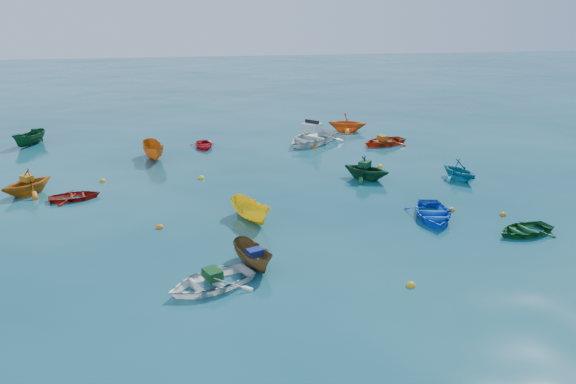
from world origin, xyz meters
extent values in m
plane|color=#0A3D48|center=(0.00, 0.00, 0.00)|extent=(160.00, 160.00, 0.00)
imported|color=white|center=(-4.34, -4.00, 0.00)|extent=(4.06, 3.61, 0.70)
imported|color=brown|center=(-2.60, -2.50, 0.00)|extent=(1.88, 2.84, 1.03)
imported|color=blue|center=(6.53, 1.20, 0.00)|extent=(3.17, 3.91, 0.72)
imported|color=#C26812|center=(-13.90, 7.99, 0.00)|extent=(3.78, 3.80, 1.51)
imported|color=yellow|center=(-2.23, 2.36, 0.00)|extent=(2.27, 3.15, 1.14)
imported|color=#135221|center=(9.91, -1.20, 0.00)|extent=(3.18, 2.60, 0.58)
imported|color=teal|center=(10.47, 6.79, 0.00)|extent=(2.87, 3.08, 1.31)
imported|color=#9E180D|center=(-11.21, 6.76, 0.00)|extent=(2.96, 2.41, 0.54)
imported|color=#C86312|center=(-7.55, 14.12, 0.00)|extent=(1.92, 3.48, 1.27)
imported|color=#0F4321|center=(5.08, 7.68, 0.00)|extent=(3.72, 3.69, 1.48)
imported|color=red|center=(8.66, 15.32, 0.00)|extent=(3.96, 3.37, 0.70)
imported|color=red|center=(-4.26, 16.58, 0.00)|extent=(2.08, 2.71, 0.52)
imported|color=orange|center=(7.13, 19.90, 0.00)|extent=(3.70, 3.46, 1.57)
imported|color=#0F441E|center=(-16.66, 19.21, 0.00)|extent=(2.36, 3.17, 1.15)
imported|color=silver|center=(3.61, 16.57, 0.00)|extent=(6.03, 5.99, 1.63)
cube|color=#10431A|center=(-4.25, -3.95, 0.52)|extent=(0.81, 0.89, 0.35)
cube|color=navy|center=(-2.55, -2.64, 0.66)|extent=(0.70, 0.62, 0.28)
cube|color=orange|center=(-13.86, 8.02, 0.91)|extent=(0.79, 0.78, 0.31)
cube|color=#104220|center=(5.01, 7.75, 0.91)|extent=(0.87, 0.89, 0.34)
cube|color=#B26212|center=(8.56, 15.29, 0.52)|extent=(0.73, 0.83, 0.34)
sphere|color=gold|center=(3.04, -5.08, 0.00)|extent=(0.36, 0.36, 0.36)
sphere|color=orange|center=(7.89, 2.04, 0.00)|extent=(0.35, 0.35, 0.35)
sphere|color=gold|center=(-10.23, 9.64, 0.00)|extent=(0.35, 0.35, 0.35)
sphere|color=orange|center=(-6.53, 2.05, 0.00)|extent=(0.35, 0.35, 0.35)
sphere|color=yellow|center=(-4.54, 9.31, 0.00)|extent=(0.37, 0.37, 0.37)
sphere|color=orange|center=(10.12, 1.02, 0.00)|extent=(0.32, 0.32, 0.32)
sphere|color=yellow|center=(-3.85, 17.77, 0.00)|extent=(0.38, 0.38, 0.38)
sphere|color=orange|center=(3.59, 15.24, 0.00)|extent=(0.32, 0.32, 0.32)
sphere|color=yellow|center=(6.66, 9.92, 0.00)|extent=(0.37, 0.37, 0.37)
camera|label=1|loc=(-4.41, -22.72, 10.27)|focal=35.00mm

